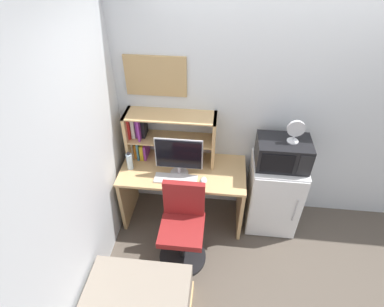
% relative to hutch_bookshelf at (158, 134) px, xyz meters
% --- Properties ---
extents(wall_back, '(6.40, 0.04, 2.60)m').
position_rel_hutch_bookshelf_xyz_m(wall_back, '(1.57, 0.15, 0.25)').
color(wall_back, silver).
rests_on(wall_back, ground_plane).
extents(wall_left, '(0.04, 4.40, 2.60)m').
position_rel_hutch_bookshelf_xyz_m(wall_left, '(-0.45, -1.47, 0.25)').
color(wall_left, silver).
rests_on(wall_left, ground_plane).
extents(desk, '(1.33, 0.62, 0.74)m').
position_rel_hutch_bookshelf_xyz_m(desk, '(0.28, -0.18, -0.52)').
color(desk, tan).
rests_on(desk, ground_plane).
extents(hutch_bookshelf, '(0.94, 0.28, 0.56)m').
position_rel_hutch_bookshelf_xyz_m(hutch_bookshelf, '(0.00, 0.00, 0.00)').
color(hutch_bookshelf, tan).
rests_on(hutch_bookshelf, desk).
extents(monitor, '(0.48, 0.19, 0.44)m').
position_rel_hutch_bookshelf_xyz_m(monitor, '(0.25, -0.25, -0.07)').
color(monitor, '#B7B7BC').
rests_on(monitor, desk).
extents(keyboard, '(0.44, 0.14, 0.02)m').
position_rel_hutch_bookshelf_xyz_m(keyboard, '(0.23, -0.35, -0.30)').
color(keyboard, silver).
rests_on(keyboard, desk).
extents(computer_mouse, '(0.07, 0.10, 0.04)m').
position_rel_hutch_bookshelf_xyz_m(computer_mouse, '(0.52, -0.34, -0.29)').
color(computer_mouse, silver).
rests_on(computer_mouse, desk).
extents(water_bottle, '(0.06, 0.06, 0.21)m').
position_rel_hutch_bookshelf_xyz_m(water_bottle, '(-0.28, -0.22, -0.21)').
color(water_bottle, silver).
rests_on(water_bottle, desk).
extents(mini_fridge, '(0.54, 0.50, 0.88)m').
position_rel_hutch_bookshelf_xyz_m(mini_fridge, '(1.28, -0.15, -0.60)').
color(mini_fridge, white).
rests_on(mini_fridge, ground_plane).
extents(microwave, '(0.52, 0.36, 0.28)m').
position_rel_hutch_bookshelf_xyz_m(microwave, '(1.28, -0.15, -0.02)').
color(microwave, black).
rests_on(microwave, mini_fridge).
extents(desk_fan, '(0.16, 0.11, 0.24)m').
position_rel_hutch_bookshelf_xyz_m(desk_fan, '(1.34, -0.15, 0.25)').
color(desk_fan, silver).
rests_on(desk_fan, microwave).
extents(desk_chair, '(0.49, 0.49, 0.91)m').
position_rel_hutch_bookshelf_xyz_m(desk_chair, '(0.34, -0.70, -0.64)').
color(desk_chair, black).
rests_on(desk_chair, ground_plane).
extents(wall_corkboard, '(0.60, 0.02, 0.41)m').
position_rel_hutch_bookshelf_xyz_m(wall_corkboard, '(-0.01, 0.12, 0.60)').
color(wall_corkboard, tan).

